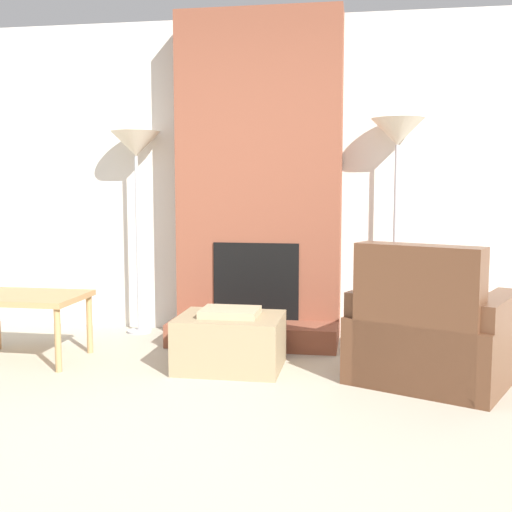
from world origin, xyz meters
name	(u,v)px	position (x,y,z in m)	size (l,w,h in m)	color
ground_plane	(171,462)	(0.00, 0.00, 0.00)	(24.00, 24.00, 0.00)	#B2A893
wall_back	(263,178)	(0.00, 2.66, 1.30)	(7.21, 0.06, 2.60)	silver
fireplace	(259,189)	(0.00, 2.44, 1.21)	(1.31, 0.70, 2.60)	brown
ottoman	(230,341)	(-0.04, 1.51, 0.19)	(0.70, 0.56, 0.41)	#998460
armchair	(430,338)	(1.26, 1.41, 0.28)	(1.17, 1.13, 0.89)	brown
side_table	(24,302)	(-1.53, 1.48, 0.42)	(0.82, 0.58, 0.47)	tan
floor_lamp_left	(136,152)	(-1.02, 2.43, 1.51)	(0.41, 0.41, 1.68)	#ADADB2
floor_lamp_right	(397,141)	(1.08, 2.43, 1.58)	(0.41, 0.41, 1.75)	#ADADB2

